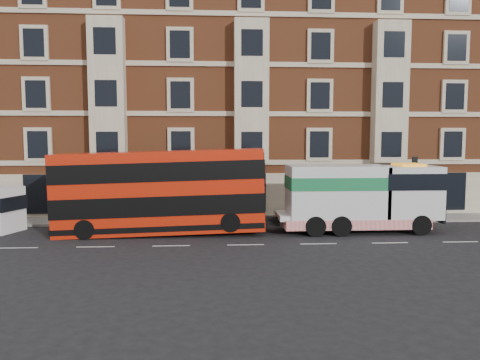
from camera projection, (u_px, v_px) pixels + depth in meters
name	position (u px, v px, depth m)	size (l,w,h in m)	color
ground	(246.00, 245.00, 25.31)	(120.00, 120.00, 0.00)	black
sidewalk	(238.00, 219.00, 32.76)	(90.00, 3.00, 0.15)	slate
victorian_terrace	(239.00, 87.00, 39.33)	(45.00, 12.00, 20.40)	brown
lamp_post_west	(148.00, 185.00, 30.87)	(0.35, 0.15, 4.35)	black
lamp_post_east	(414.00, 183.00, 31.93)	(0.35, 0.15, 4.35)	black
double_decker_bus	(160.00, 190.00, 27.93)	(12.31, 2.83, 4.98)	red
tow_truck	(358.00, 197.00, 28.68)	(9.86, 2.91, 4.11)	silver
pedestrian	(60.00, 212.00, 30.67)	(0.57, 0.37, 1.57)	#1C2539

